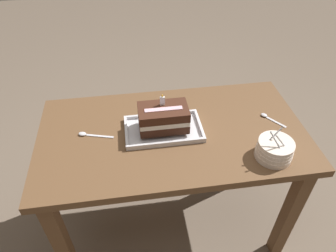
# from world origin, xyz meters

# --- Properties ---
(ground_plane) EXTENTS (8.00, 8.00, 0.00)m
(ground_plane) POSITION_xyz_m (0.00, 0.00, 0.00)
(ground_plane) COLOR #6B5B4C
(dining_table) EXTENTS (1.18, 0.64, 0.71)m
(dining_table) POSITION_xyz_m (0.00, 0.00, 0.60)
(dining_table) COLOR brown
(dining_table) RESTS_ON ground_plane
(foil_tray) EXTENTS (0.34, 0.20, 0.02)m
(foil_tray) POSITION_xyz_m (-0.04, 0.01, 0.72)
(foil_tray) COLOR silver
(foil_tray) RESTS_ON dining_table
(birthday_cake) EXTENTS (0.21, 0.13, 0.16)m
(birthday_cake) POSITION_xyz_m (-0.04, 0.01, 0.79)
(birthday_cake) COLOR #402116
(birthday_cake) RESTS_ON foil_tray
(bowl_stack) EXTENTS (0.15, 0.15, 0.14)m
(bowl_stack) POSITION_xyz_m (0.38, -0.21, 0.75)
(bowl_stack) COLOR silver
(bowl_stack) RESTS_ON dining_table
(serving_spoon_near_tray) EXTENTS (0.16, 0.06, 0.01)m
(serving_spoon_near_tray) POSITION_xyz_m (-0.37, 0.03, 0.72)
(serving_spoon_near_tray) COLOR silver
(serving_spoon_near_tray) RESTS_ON dining_table
(serving_spoon_by_bowls) EXTENTS (0.09, 0.12, 0.01)m
(serving_spoon_by_bowls) POSITION_xyz_m (0.45, 0.03, 0.72)
(serving_spoon_by_bowls) COLOR silver
(serving_spoon_by_bowls) RESTS_ON dining_table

